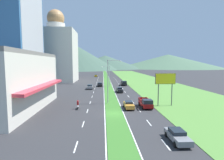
% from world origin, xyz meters
% --- Properties ---
extents(ground_plane, '(600.00, 600.00, 0.00)m').
position_xyz_m(ground_plane, '(0.00, 0.00, 0.00)').
color(ground_plane, '#2D2D30').
extents(grass_median, '(3.20, 240.00, 0.06)m').
position_xyz_m(grass_median, '(0.00, 60.00, 0.03)').
color(grass_median, '#387028').
rests_on(grass_median, ground_plane).
extents(grass_verge_right, '(24.00, 240.00, 0.06)m').
position_xyz_m(grass_verge_right, '(20.60, 60.00, 0.03)').
color(grass_verge_right, '#518438').
rests_on(grass_verge_right, ground_plane).
extents(lane_dash_left_1, '(0.16, 2.80, 0.01)m').
position_xyz_m(lane_dash_left_1, '(-5.10, -12.60, 0.01)').
color(lane_dash_left_1, silver).
rests_on(lane_dash_left_1, ground_plane).
extents(lane_dash_left_2, '(0.16, 2.80, 0.01)m').
position_xyz_m(lane_dash_left_2, '(-5.10, -5.19, 0.01)').
color(lane_dash_left_2, silver).
rests_on(lane_dash_left_2, ground_plane).
extents(lane_dash_left_3, '(0.16, 2.80, 0.01)m').
position_xyz_m(lane_dash_left_3, '(-5.10, 2.21, 0.01)').
color(lane_dash_left_3, silver).
rests_on(lane_dash_left_3, ground_plane).
extents(lane_dash_left_4, '(0.16, 2.80, 0.01)m').
position_xyz_m(lane_dash_left_4, '(-5.10, 9.61, 0.01)').
color(lane_dash_left_4, silver).
rests_on(lane_dash_left_4, ground_plane).
extents(lane_dash_left_5, '(0.16, 2.80, 0.01)m').
position_xyz_m(lane_dash_left_5, '(-5.10, 17.02, 0.01)').
color(lane_dash_left_5, silver).
rests_on(lane_dash_left_5, ground_plane).
extents(lane_dash_left_6, '(0.16, 2.80, 0.01)m').
position_xyz_m(lane_dash_left_6, '(-5.10, 24.42, 0.01)').
color(lane_dash_left_6, silver).
rests_on(lane_dash_left_6, ground_plane).
extents(lane_dash_left_7, '(0.16, 2.80, 0.01)m').
position_xyz_m(lane_dash_left_7, '(-5.10, 31.82, 0.01)').
color(lane_dash_left_7, silver).
rests_on(lane_dash_left_7, ground_plane).
extents(lane_dash_left_8, '(0.16, 2.80, 0.01)m').
position_xyz_m(lane_dash_left_8, '(-5.10, 39.22, 0.01)').
color(lane_dash_left_8, silver).
rests_on(lane_dash_left_8, ground_plane).
extents(lane_dash_left_9, '(0.16, 2.80, 0.01)m').
position_xyz_m(lane_dash_left_9, '(-5.10, 46.63, 0.01)').
color(lane_dash_left_9, silver).
rests_on(lane_dash_left_9, ground_plane).
extents(lane_dash_left_10, '(0.16, 2.80, 0.01)m').
position_xyz_m(lane_dash_left_10, '(-5.10, 54.03, 0.01)').
color(lane_dash_left_10, silver).
rests_on(lane_dash_left_10, ground_plane).
extents(lane_dash_left_11, '(0.16, 2.80, 0.01)m').
position_xyz_m(lane_dash_left_11, '(-5.10, 61.43, 0.01)').
color(lane_dash_left_11, silver).
rests_on(lane_dash_left_11, ground_plane).
extents(lane_dash_left_12, '(0.16, 2.80, 0.01)m').
position_xyz_m(lane_dash_left_12, '(-5.10, 68.84, 0.01)').
color(lane_dash_left_12, silver).
rests_on(lane_dash_left_12, ground_plane).
extents(lane_dash_left_13, '(0.16, 2.80, 0.01)m').
position_xyz_m(lane_dash_left_13, '(-5.10, 76.24, 0.01)').
color(lane_dash_left_13, silver).
rests_on(lane_dash_left_13, ground_plane).
extents(lane_dash_left_14, '(0.16, 2.80, 0.01)m').
position_xyz_m(lane_dash_left_14, '(-5.10, 83.64, 0.01)').
color(lane_dash_left_14, silver).
rests_on(lane_dash_left_14, ground_plane).
extents(lane_dash_right_1, '(0.16, 2.80, 0.01)m').
position_xyz_m(lane_dash_right_1, '(5.10, -12.60, 0.01)').
color(lane_dash_right_1, silver).
rests_on(lane_dash_right_1, ground_plane).
extents(lane_dash_right_2, '(0.16, 2.80, 0.01)m').
position_xyz_m(lane_dash_right_2, '(5.10, -5.19, 0.01)').
color(lane_dash_right_2, silver).
rests_on(lane_dash_right_2, ground_plane).
extents(lane_dash_right_3, '(0.16, 2.80, 0.01)m').
position_xyz_m(lane_dash_right_3, '(5.10, 2.21, 0.01)').
color(lane_dash_right_3, silver).
rests_on(lane_dash_right_3, ground_plane).
extents(lane_dash_right_4, '(0.16, 2.80, 0.01)m').
position_xyz_m(lane_dash_right_4, '(5.10, 9.61, 0.01)').
color(lane_dash_right_4, silver).
rests_on(lane_dash_right_4, ground_plane).
extents(lane_dash_right_5, '(0.16, 2.80, 0.01)m').
position_xyz_m(lane_dash_right_5, '(5.10, 17.02, 0.01)').
color(lane_dash_right_5, silver).
rests_on(lane_dash_right_5, ground_plane).
extents(lane_dash_right_6, '(0.16, 2.80, 0.01)m').
position_xyz_m(lane_dash_right_6, '(5.10, 24.42, 0.01)').
color(lane_dash_right_6, silver).
rests_on(lane_dash_right_6, ground_plane).
extents(lane_dash_right_7, '(0.16, 2.80, 0.01)m').
position_xyz_m(lane_dash_right_7, '(5.10, 31.82, 0.01)').
color(lane_dash_right_7, silver).
rests_on(lane_dash_right_7, ground_plane).
extents(lane_dash_right_8, '(0.16, 2.80, 0.01)m').
position_xyz_m(lane_dash_right_8, '(5.10, 39.22, 0.01)').
color(lane_dash_right_8, silver).
rests_on(lane_dash_right_8, ground_plane).
extents(lane_dash_right_9, '(0.16, 2.80, 0.01)m').
position_xyz_m(lane_dash_right_9, '(5.10, 46.63, 0.01)').
color(lane_dash_right_9, silver).
rests_on(lane_dash_right_9, ground_plane).
extents(lane_dash_right_10, '(0.16, 2.80, 0.01)m').
position_xyz_m(lane_dash_right_10, '(5.10, 54.03, 0.01)').
color(lane_dash_right_10, silver).
rests_on(lane_dash_right_10, ground_plane).
extents(lane_dash_right_11, '(0.16, 2.80, 0.01)m').
position_xyz_m(lane_dash_right_11, '(5.10, 61.43, 0.01)').
color(lane_dash_right_11, silver).
rests_on(lane_dash_right_11, ground_plane).
extents(lane_dash_right_12, '(0.16, 2.80, 0.01)m').
position_xyz_m(lane_dash_right_12, '(5.10, 68.84, 0.01)').
color(lane_dash_right_12, silver).
rests_on(lane_dash_right_12, ground_plane).
extents(lane_dash_right_13, '(0.16, 2.80, 0.01)m').
position_xyz_m(lane_dash_right_13, '(5.10, 76.24, 0.01)').
color(lane_dash_right_13, silver).
rests_on(lane_dash_right_13, ground_plane).
extents(lane_dash_right_14, '(0.16, 2.80, 0.01)m').
position_xyz_m(lane_dash_right_14, '(5.10, 83.64, 0.01)').
color(lane_dash_right_14, silver).
rests_on(lane_dash_right_14, ground_plane).
extents(edge_line_median_left, '(0.16, 240.00, 0.01)m').
position_xyz_m(edge_line_median_left, '(-1.75, 60.00, 0.01)').
color(edge_line_median_left, silver).
rests_on(edge_line_median_left, ground_plane).
extents(edge_line_median_right, '(0.16, 240.00, 0.01)m').
position_xyz_m(edge_line_median_right, '(1.75, 60.00, 0.01)').
color(edge_line_median_right, silver).
rests_on(edge_line_median_right, ground_plane).
extents(domed_building, '(18.86, 18.86, 35.67)m').
position_xyz_m(domed_building, '(-25.30, 59.39, 14.29)').
color(domed_building, beige).
rests_on(domed_building, ground_plane).
extents(midrise_colored, '(16.43, 16.43, 28.85)m').
position_xyz_m(midrise_colored, '(-30.50, 79.75, 14.43)').
color(midrise_colored, '#9E9384').
rests_on(midrise_colored, ground_plane).
extents(hill_far_left, '(129.78, 129.78, 37.36)m').
position_xyz_m(hill_far_left, '(-45.14, 222.89, 18.68)').
color(hill_far_left, '#3D5647').
rests_on(hill_far_left, ground_plane).
extents(hill_far_center, '(125.52, 125.52, 22.39)m').
position_xyz_m(hill_far_center, '(1.70, 266.77, 11.20)').
color(hill_far_center, '#3D5647').
rests_on(hill_far_center, ground_plane).
extents(hill_far_right, '(193.37, 193.37, 25.66)m').
position_xyz_m(hill_far_right, '(120.33, 295.72, 12.83)').
color(hill_far_right, '#47664C').
rests_on(hill_far_right, ground_plane).
extents(street_lamp_near, '(3.25, 0.32, 10.08)m').
position_xyz_m(street_lamp_near, '(-0.60, 8.44, 5.79)').
color(street_lamp_near, '#99999E').
rests_on(street_lamp_near, ground_plane).
extents(street_lamp_mid, '(3.11, 0.29, 8.25)m').
position_xyz_m(street_lamp_mid, '(0.11, 37.57, 4.82)').
color(street_lamp_mid, '#99999E').
rests_on(street_lamp_mid, ground_plane).
extents(billboard_roadside, '(4.47, 0.28, 7.15)m').
position_xyz_m(billboard_roadside, '(11.42, 5.49, 5.46)').
color(billboard_roadside, '#4C4C51').
rests_on(billboard_roadside, ground_plane).
extents(car_0, '(1.89, 4.40, 1.48)m').
position_xyz_m(car_0, '(3.24, 3.69, 0.77)').
color(car_0, '#C6842D').
rests_on(car_0, ground_plane).
extents(car_1, '(2.02, 4.76, 1.60)m').
position_xyz_m(car_1, '(-6.76, 31.72, 0.81)').
color(car_1, slate).
rests_on(car_1, ground_plane).
extents(car_2, '(1.90, 4.43, 1.42)m').
position_xyz_m(car_2, '(6.74, -11.89, 0.74)').
color(car_2, slate).
rests_on(car_2, ground_plane).
extents(car_3, '(1.99, 4.70, 1.53)m').
position_xyz_m(car_3, '(-3.31, 39.11, 0.79)').
color(car_3, black).
rests_on(car_3, ground_plane).
extents(car_4, '(1.86, 4.55, 1.54)m').
position_xyz_m(car_4, '(-6.90, 89.88, 0.78)').
color(car_4, yellow).
rests_on(car_4, ground_plane).
extents(car_5, '(1.86, 4.75, 1.60)m').
position_xyz_m(car_5, '(3.27, 24.16, 0.81)').
color(car_5, black).
rests_on(car_5, ground_plane).
extents(pickup_truck_0, '(2.18, 5.40, 2.00)m').
position_xyz_m(pickup_truck_0, '(6.70, 41.34, 0.98)').
color(pickup_truck_0, black).
rests_on(pickup_truck_0, ground_plane).
extents(pickup_truck_1, '(2.18, 5.40, 2.00)m').
position_xyz_m(pickup_truck_1, '(6.87, 4.08, 0.98)').
color(pickup_truck_1, maroon).
rests_on(pickup_truck_1, ground_plane).
extents(motorcycle_rider, '(0.36, 2.00, 1.80)m').
position_xyz_m(motorcycle_rider, '(-7.16, 3.81, 0.75)').
color(motorcycle_rider, black).
rests_on(motorcycle_rider, ground_plane).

